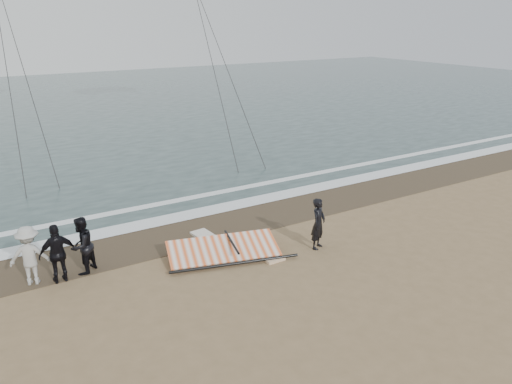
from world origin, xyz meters
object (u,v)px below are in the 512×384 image
board_cream (214,242)px  sail_rig (220,250)px  man_main (318,224)px  board_white (258,248)px

board_cream → sail_rig: sail_rig is taller
man_main → sail_rig: man_main is taller
board_white → board_cream: (-1.01, 1.21, 0.00)m
board_cream → board_white: bearing=-56.1°
man_main → board_cream: man_main is taller
man_main → board_white: bearing=123.7°
board_white → sail_rig: sail_rig is taller
board_white → board_cream: board_cream is taller
man_main → board_cream: (-2.76, 2.10, -0.82)m
man_main → sail_rig: size_ratio=0.44×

